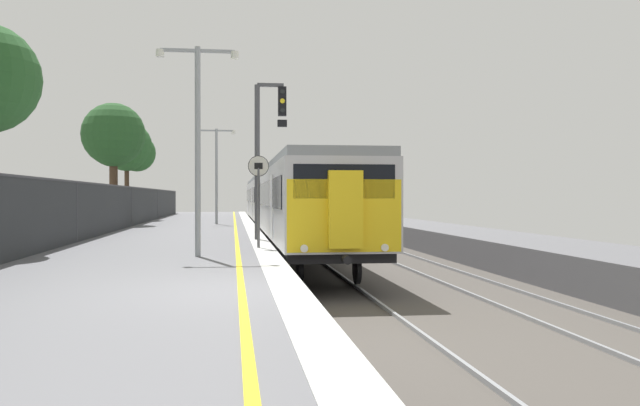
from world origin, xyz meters
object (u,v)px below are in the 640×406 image
Objects in this scene: background_tree_back at (130,148)px; platform_lamp_far at (216,167)px; background_tree_left at (113,138)px; speed_limit_sign at (258,189)px; platform_lamp_mid at (198,131)px; signal_gantry at (265,142)px; commuter_train_at_platform at (282,200)px.

platform_lamp_far is at bearing -53.07° from background_tree_back.
platform_lamp_far is 5.56m from background_tree_left.
background_tree_back is at bearing 106.39° from speed_limit_sign.
background_tree_back is at bearing 101.72° from platform_lamp_mid.
signal_gantry is at bearing 84.42° from speed_limit_sign.
commuter_train_at_platform is 12.53m from background_tree_back.
commuter_train_at_platform is 6.55× the size of background_tree_back.
background_tree_left is (-8.76, 0.77, 3.29)m from commuter_train_at_platform.
speed_limit_sign is 0.41× the size of background_tree_left.
signal_gantry is 6.56m from platform_lamp_mid.
speed_limit_sign is at bearing -84.67° from platform_lamp_far.
platform_lamp_far is 0.82× the size of background_tree_back.
signal_gantry reaches higher than speed_limit_sign.
platform_lamp_far is 0.80× the size of background_tree_left.
platform_lamp_mid is 1.01× the size of platform_lamp_far.
background_tree_left is at bearing 174.98° from commuter_train_at_platform.
background_tree_back is at bearing 110.00° from signal_gantry.
speed_limit_sign is 18.61m from background_tree_left.
platform_lamp_far is at bearing -1.21° from background_tree_left.
signal_gantry reaches higher than commuter_train_at_platform.
commuter_train_at_platform is at bearing 83.27° from signal_gantry.
signal_gantry reaches higher than platform_lamp_mid.
commuter_train_at_platform is 12.83m from signal_gantry.
platform_lamp_far is 9.41m from background_tree_back.
background_tree_left is at bearing 178.79° from platform_lamp_far.
background_tree_left is at bearing 112.10° from speed_limit_sign.
platform_lamp_mid is at bearing -74.76° from background_tree_left.
background_tree_back is at bearing 91.91° from background_tree_left.
platform_lamp_mid reaches higher than platform_lamp_far.
platform_lamp_mid is 19.49m from platform_lamp_far.
commuter_train_at_platform is 9.40m from background_tree_left.
speed_limit_sign is 0.51× the size of platform_lamp_mid.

